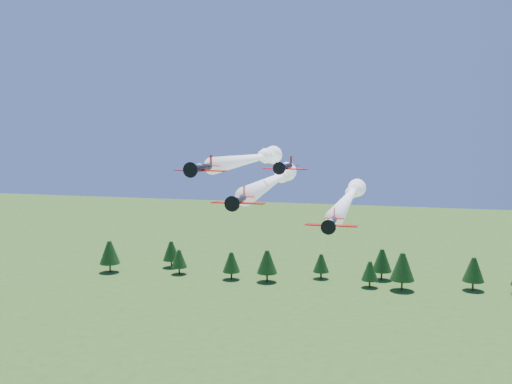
% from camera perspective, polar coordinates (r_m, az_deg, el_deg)
% --- Properties ---
extents(plane_lead, '(7.48, 48.34, 3.70)m').
position_cam_1_polar(plane_lead, '(96.29, 1.84, 1.23)').
color(plane_lead, black).
rests_on(plane_lead, ground).
extents(plane_left, '(7.59, 43.34, 3.70)m').
position_cam_1_polar(plane_left, '(102.89, -0.36, 3.37)').
color(plane_left, black).
rests_on(plane_left, ground).
extents(plane_right, '(6.75, 50.67, 3.70)m').
position_cam_1_polar(plane_right, '(102.57, 9.31, -0.46)').
color(plane_right, black).
rests_on(plane_right, ground).
extents(plane_slot, '(6.65, 7.22, 2.34)m').
position_cam_1_polar(plane_slot, '(84.01, 2.96, 2.54)').
color(plane_slot, black).
rests_on(plane_slot, ground).
extents(treeline, '(174.65, 20.03, 11.91)m').
position_cam_1_polar(treeline, '(189.70, 9.58, -7.21)').
color(treeline, '#382314').
rests_on(treeline, ground).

